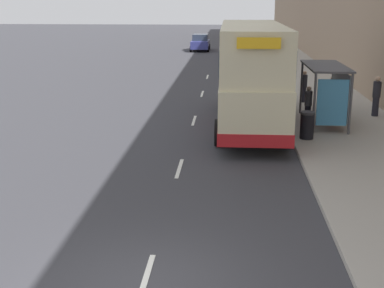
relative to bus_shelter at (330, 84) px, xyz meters
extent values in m
plane|color=#38383D|center=(-5.77, -13.50, -1.88)|extent=(220.00, 220.00, 0.00)
cube|color=#A39E93|center=(0.73, 25.00, -1.81)|extent=(5.00, 93.00, 0.14)
cube|color=silver|center=(-5.77, -13.21, -1.87)|extent=(0.12, 2.00, 0.01)
cube|color=silver|center=(-5.77, -6.12, -1.87)|extent=(0.12, 2.00, 0.01)
cube|color=silver|center=(-5.77, 0.98, -1.87)|extent=(0.12, 2.00, 0.01)
cube|color=silver|center=(-5.77, 8.08, -1.87)|extent=(0.12, 2.00, 0.01)
cube|color=silver|center=(-5.77, 15.17, -1.87)|extent=(0.12, 2.00, 0.01)
cube|color=#4C4C51|center=(-0.17, 0.35, 0.70)|extent=(1.60, 4.20, 0.08)
cylinder|color=#4C4C51|center=(-0.87, -1.65, -0.54)|extent=(0.10, 0.10, 2.40)
cylinder|color=#4C4C51|center=(-0.87, 2.35, -0.54)|extent=(0.10, 0.10, 2.40)
cylinder|color=#4C4C51|center=(0.53, -1.65, -0.54)|extent=(0.10, 0.10, 2.40)
cylinder|color=#4C4C51|center=(0.53, 2.35, -0.54)|extent=(0.10, 0.10, 2.40)
cube|color=#99A8B2|center=(0.50, 0.35, -0.42)|extent=(0.04, 3.68, 1.92)
cube|color=#3F8CBF|center=(-0.17, -1.59, -0.49)|extent=(1.19, 0.10, 1.82)
cube|color=maroon|center=(0.07, 0.35, -1.29)|extent=(0.36, 2.80, 0.08)
cube|color=beige|center=(-3.30, 0.08, -0.45)|extent=(2.55, 10.59, 1.85)
cube|color=beige|center=(-3.30, 0.08, 1.45)|extent=(2.50, 10.28, 1.95)
cube|color=#B2191E|center=(-3.30, 0.08, -1.15)|extent=(2.58, 10.65, 0.45)
cube|color=#2D3847|center=(-3.30, 0.08, -0.08)|extent=(2.58, 9.96, 0.81)
cube|color=#2D3847|center=(-3.30, 0.08, 1.35)|extent=(2.55, 9.96, 0.94)
cube|color=yellow|center=(-3.30, -5.20, 2.07)|extent=(1.40, 0.08, 0.36)
cylinder|color=black|center=(-4.57, 3.68, -1.38)|extent=(0.30, 1.00, 1.00)
cylinder|color=black|center=(-2.02, 3.68, -1.38)|extent=(0.30, 1.00, 1.00)
cylinder|color=black|center=(-4.57, -3.20, -1.38)|extent=(0.30, 1.00, 1.00)
cylinder|color=black|center=(-2.02, -3.20, -1.38)|extent=(0.30, 1.00, 1.00)
cube|color=maroon|center=(-2.85, 37.17, -1.18)|extent=(1.75, 3.92, 0.80)
cube|color=#2D3847|center=(-2.85, 36.97, -0.45)|extent=(1.54, 1.88, 0.65)
cylinder|color=black|center=(-3.72, 38.38, -1.58)|extent=(0.20, 0.60, 0.60)
cylinder|color=black|center=(-1.97, 38.38, -1.58)|extent=(0.20, 0.60, 0.60)
cylinder|color=black|center=(-3.72, 35.95, -1.58)|extent=(0.20, 0.60, 0.60)
cylinder|color=black|center=(-1.97, 35.95, -1.58)|extent=(0.20, 0.60, 0.60)
cube|color=black|center=(-3.29, 19.32, -1.20)|extent=(1.72, 3.97, 0.74)
cube|color=#2D3847|center=(-3.29, 19.13, -0.53)|extent=(1.52, 1.91, 0.61)
cylinder|color=black|center=(-4.15, 20.56, -1.58)|extent=(0.20, 0.60, 0.60)
cylinder|color=black|center=(-2.43, 20.56, -1.58)|extent=(0.20, 0.60, 0.60)
cylinder|color=black|center=(-4.15, 18.09, -1.58)|extent=(0.20, 0.60, 0.60)
cylinder|color=black|center=(-2.43, 18.09, -1.58)|extent=(0.20, 0.60, 0.60)
cube|color=navy|center=(-3.74, 28.50, -1.19)|extent=(1.86, 4.10, 0.77)
cube|color=#2D3847|center=(-3.74, 28.30, -0.49)|extent=(1.63, 1.97, 0.63)
cylinder|color=black|center=(-4.67, 29.77, -1.58)|extent=(0.20, 0.60, 0.60)
cylinder|color=black|center=(-2.81, 29.77, -1.58)|extent=(0.20, 0.60, 0.60)
cylinder|color=black|center=(-4.67, 27.23, -1.58)|extent=(0.20, 0.60, 0.60)
cylinder|color=black|center=(-2.81, 27.23, -1.58)|extent=(0.20, 0.60, 0.60)
cube|color=navy|center=(-7.39, 35.10, -1.18)|extent=(1.82, 4.42, 0.78)
cube|color=#2D3847|center=(-7.39, 35.32, -0.47)|extent=(1.60, 2.12, 0.64)
cylinder|color=black|center=(-6.47, 33.73, -1.58)|extent=(0.20, 0.60, 0.60)
cylinder|color=black|center=(-8.30, 33.73, -1.58)|extent=(0.20, 0.60, 0.60)
cylinder|color=black|center=(-6.47, 36.47, -1.58)|extent=(0.20, 0.60, 0.60)
cylinder|color=black|center=(-8.30, 36.47, -1.58)|extent=(0.20, 0.60, 0.60)
cylinder|color=#23232D|center=(2.47, 1.96, -1.31)|extent=(0.29, 0.29, 0.86)
cylinder|color=#26262D|center=(2.47, 1.96, -0.52)|extent=(0.36, 0.36, 0.72)
sphere|color=tan|center=(2.47, 1.96, -0.04)|extent=(0.23, 0.23, 0.23)
cylinder|color=#23232D|center=(-0.82, 0.29, -1.36)|extent=(0.26, 0.26, 0.76)
cylinder|color=#4C4C51|center=(-0.82, 0.29, -0.67)|extent=(0.31, 0.31, 0.63)
sphere|color=tan|center=(-0.82, 0.29, -0.25)|extent=(0.20, 0.20, 0.20)
cylinder|color=#23232D|center=(-0.36, 5.19, -1.35)|extent=(0.26, 0.26, 0.77)
cylinder|color=#26262D|center=(-0.36, 5.19, -0.64)|extent=(0.32, 0.32, 0.64)
sphere|color=tan|center=(-0.36, 5.19, -0.22)|extent=(0.21, 0.21, 0.21)
cylinder|color=#23232D|center=(0.62, 2.72, -1.33)|extent=(0.27, 0.27, 0.80)
cylinder|color=#337260|center=(0.62, 2.72, -0.60)|extent=(0.33, 0.33, 0.67)
sphere|color=tan|center=(0.62, 2.72, -0.15)|extent=(0.22, 0.22, 0.22)
cylinder|color=#23232D|center=(1.33, 4.59, -1.35)|extent=(0.27, 0.27, 0.78)
cylinder|color=navy|center=(1.33, 4.59, -0.64)|extent=(0.32, 0.32, 0.65)
sphere|color=tan|center=(1.33, 4.59, -0.21)|extent=(0.21, 0.21, 0.21)
cylinder|color=black|center=(-1.22, -2.45, -1.26)|extent=(0.52, 0.52, 0.95)
cylinder|color=#2D2D33|center=(-1.22, -2.45, -0.74)|extent=(0.55, 0.55, 0.10)
camera|label=1|loc=(-4.21, -22.53, 3.41)|focal=50.00mm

